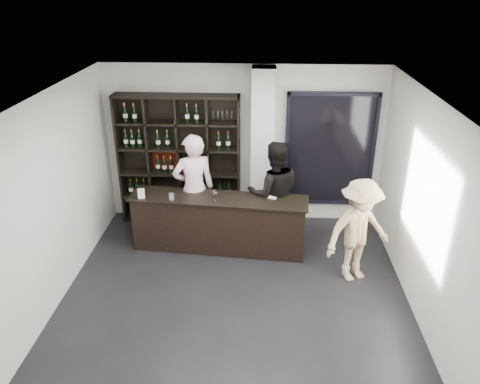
# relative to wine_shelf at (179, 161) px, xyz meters

# --- Properties ---
(floor) EXTENTS (5.00, 5.50, 0.01)m
(floor) POSITION_rel_wine_shelf_xyz_m (1.15, -2.57, -1.20)
(floor) COLOR black
(floor) RESTS_ON ground
(wine_shelf) EXTENTS (2.20, 0.35, 2.40)m
(wine_shelf) POSITION_rel_wine_shelf_xyz_m (0.00, 0.00, 0.00)
(wine_shelf) COLOR black
(wine_shelf) RESTS_ON floor
(structural_column) EXTENTS (0.40, 0.40, 2.90)m
(structural_column) POSITION_rel_wine_shelf_xyz_m (1.50, -0.10, 0.25)
(structural_column) COLOR silver
(structural_column) RESTS_ON floor
(glass_panel) EXTENTS (1.60, 0.08, 2.10)m
(glass_panel) POSITION_rel_wine_shelf_xyz_m (2.70, 0.12, 0.20)
(glass_panel) COLOR black
(glass_panel) RESTS_ON floor
(tasting_counter) EXTENTS (2.92, 0.61, 0.96)m
(tasting_counter) POSITION_rel_wine_shelf_xyz_m (0.80, -1.01, -0.72)
(tasting_counter) COLOR black
(tasting_counter) RESTS_ON floor
(taster_pink) EXTENTS (0.82, 0.67, 1.94)m
(taster_pink) POSITION_rel_wine_shelf_xyz_m (0.36, -0.72, -0.23)
(taster_pink) COLOR silver
(taster_pink) RESTS_ON floor
(taster_black) EXTENTS (0.97, 0.80, 1.84)m
(taster_black) POSITION_rel_wine_shelf_xyz_m (1.71, -0.72, -0.28)
(taster_black) COLOR black
(taster_black) RESTS_ON floor
(customer) EXTENTS (1.22, 1.00, 1.64)m
(customer) POSITION_rel_wine_shelf_xyz_m (2.95, -1.74, -0.38)
(customer) COLOR tan
(customer) RESTS_ON floor
(wine_glass) EXTENTS (0.11, 0.11, 0.20)m
(wine_glass) POSITION_rel_wine_shelf_xyz_m (0.75, -1.12, -0.14)
(wine_glass) COLOR white
(wine_glass) RESTS_ON tasting_counter
(spit_cup) EXTENTS (0.10, 0.10, 0.11)m
(spit_cup) POSITION_rel_wine_shelf_xyz_m (0.05, -1.12, -0.19)
(spit_cup) COLOR #9BA7B9
(spit_cup) RESTS_ON tasting_counter
(napkin_stack) EXTENTS (0.16, 0.16, 0.02)m
(napkin_stack) POSITION_rel_wine_shelf_xyz_m (1.69, -0.96, -0.23)
(napkin_stack) COLOR white
(napkin_stack) RESTS_ON tasting_counter
(card_stand) EXTENTS (0.12, 0.07, 0.16)m
(card_stand) POSITION_rel_wine_shelf_xyz_m (-0.45, -1.09, -0.16)
(card_stand) COLOR white
(card_stand) RESTS_ON tasting_counter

